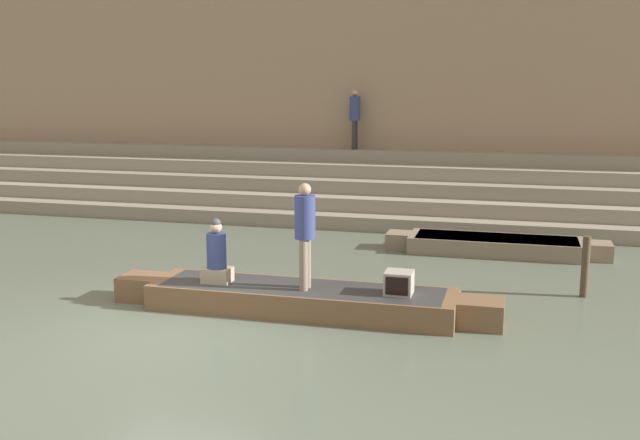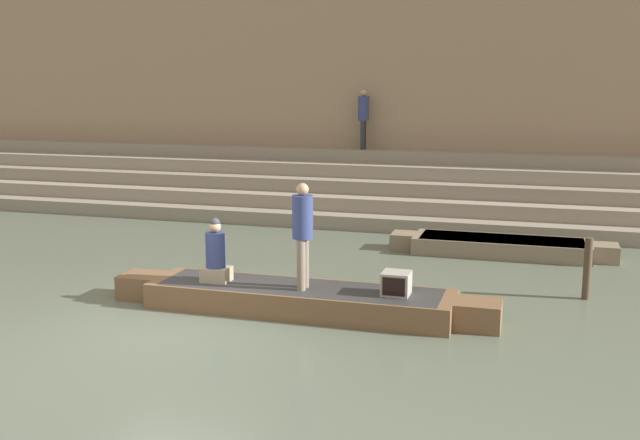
{
  "view_description": "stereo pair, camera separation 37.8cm",
  "coord_description": "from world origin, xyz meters",
  "px_view_note": "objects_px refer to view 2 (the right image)",
  "views": [
    {
      "loc": [
        5.0,
        -9.98,
        3.78
      ],
      "look_at": [
        1.67,
        2.59,
        1.32
      ],
      "focal_mm": 42.0,
      "sensor_mm": 36.0,
      "label": 1
    },
    {
      "loc": [
        5.36,
        -9.88,
        3.78
      ],
      "look_at": [
        1.67,
        2.59,
        1.32
      ],
      "focal_mm": 42.0,
      "sensor_mm": 36.0,
      "label": 2
    }
  ],
  "objects_px": {
    "moored_boat_shore": "(501,246)",
    "person_on_steps": "(363,115)",
    "person_rowing": "(216,256)",
    "person_standing": "(303,228)",
    "mooring_post": "(587,269)",
    "rowboat_main": "(299,298)",
    "tv_set": "(396,283)"
  },
  "relations": [
    {
      "from": "rowboat_main",
      "to": "person_standing",
      "type": "bearing_deg",
      "value": -44.66
    },
    {
      "from": "mooring_post",
      "to": "rowboat_main",
      "type": "bearing_deg",
      "value": -155.3
    },
    {
      "from": "tv_set",
      "to": "moored_boat_shore",
      "type": "distance_m",
      "value": 5.29
    },
    {
      "from": "rowboat_main",
      "to": "person_rowing",
      "type": "relative_size",
      "value": 5.95
    },
    {
      "from": "person_rowing",
      "to": "person_on_steps",
      "type": "bearing_deg",
      "value": 96.28
    },
    {
      "from": "mooring_post",
      "to": "person_on_steps",
      "type": "xyz_separation_m",
      "value": [
        -5.77,
        7.5,
        2.24
      ]
    },
    {
      "from": "person_standing",
      "to": "mooring_post",
      "type": "xyz_separation_m",
      "value": [
        4.48,
        2.19,
        -0.88
      ]
    },
    {
      "from": "person_rowing",
      "to": "rowboat_main",
      "type": "bearing_deg",
      "value": 10.51
    },
    {
      "from": "person_standing",
      "to": "person_on_steps",
      "type": "distance_m",
      "value": 9.87
    },
    {
      "from": "tv_set",
      "to": "moored_boat_shore",
      "type": "relative_size",
      "value": 0.09
    },
    {
      "from": "person_standing",
      "to": "tv_set",
      "type": "xyz_separation_m",
      "value": [
        1.52,
        0.09,
        -0.82
      ]
    },
    {
      "from": "mooring_post",
      "to": "tv_set",
      "type": "bearing_deg",
      "value": -144.69
    },
    {
      "from": "tv_set",
      "to": "mooring_post",
      "type": "height_order",
      "value": "mooring_post"
    },
    {
      "from": "rowboat_main",
      "to": "moored_boat_shore",
      "type": "relative_size",
      "value": 1.35
    },
    {
      "from": "person_standing",
      "to": "person_on_steps",
      "type": "xyz_separation_m",
      "value": [
        -1.29,
        9.69,
        1.36
      ]
    },
    {
      "from": "person_rowing",
      "to": "person_on_steps",
      "type": "height_order",
      "value": "person_on_steps"
    },
    {
      "from": "moored_boat_shore",
      "to": "mooring_post",
      "type": "bearing_deg",
      "value": -59.92
    },
    {
      "from": "tv_set",
      "to": "moored_boat_shore",
      "type": "xyz_separation_m",
      "value": [
        1.35,
        5.1,
        -0.41
      ]
    },
    {
      "from": "tv_set",
      "to": "moored_boat_shore",
      "type": "height_order",
      "value": "tv_set"
    },
    {
      "from": "moored_boat_shore",
      "to": "person_on_steps",
      "type": "bearing_deg",
      "value": 134.66
    },
    {
      "from": "person_rowing",
      "to": "mooring_post",
      "type": "distance_m",
      "value": 6.41
    },
    {
      "from": "person_standing",
      "to": "moored_boat_shore",
      "type": "height_order",
      "value": "person_standing"
    },
    {
      "from": "person_standing",
      "to": "moored_boat_shore",
      "type": "bearing_deg",
      "value": 69.11
    },
    {
      "from": "person_rowing",
      "to": "mooring_post",
      "type": "height_order",
      "value": "person_rowing"
    },
    {
      "from": "person_standing",
      "to": "tv_set",
      "type": "distance_m",
      "value": 1.73
    },
    {
      "from": "rowboat_main",
      "to": "moored_boat_shore",
      "type": "bearing_deg",
      "value": 58.58
    },
    {
      "from": "rowboat_main",
      "to": "person_rowing",
      "type": "height_order",
      "value": "person_rowing"
    },
    {
      "from": "rowboat_main",
      "to": "mooring_post",
      "type": "height_order",
      "value": "mooring_post"
    },
    {
      "from": "person_rowing",
      "to": "person_on_steps",
      "type": "distance_m",
      "value": 9.86
    },
    {
      "from": "rowboat_main",
      "to": "person_on_steps",
      "type": "xyz_separation_m",
      "value": [
        -1.2,
        9.6,
        2.56
      ]
    },
    {
      "from": "person_standing",
      "to": "mooring_post",
      "type": "height_order",
      "value": "person_standing"
    },
    {
      "from": "moored_boat_shore",
      "to": "person_standing",
      "type": "bearing_deg",
      "value": -117.04
    }
  ]
}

